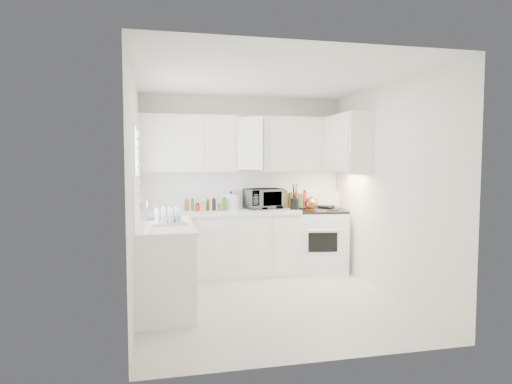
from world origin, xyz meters
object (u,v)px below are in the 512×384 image
object	(u,v)px
stove	(319,232)
tea_kettle	(311,203)
rice_cooker	(231,200)
dish_rack	(167,215)
utensil_crock	(294,196)
microwave	(264,196)

from	to	relation	value
stove	tea_kettle	bearing A→B (deg)	-128.81
stove	tea_kettle	world-z (taller)	stove
rice_cooker	dish_rack	distance (m)	1.66
stove	utensil_crock	world-z (taller)	utensil_crock
dish_rack	tea_kettle	bearing A→B (deg)	16.44
dish_rack	utensil_crock	bearing A→B (deg)	20.64
utensil_crock	rice_cooker	bearing A→B (deg)	163.88
stove	rice_cooker	bearing A→B (deg)	-177.32
rice_cooker	utensil_crock	xyz separation A→B (m)	(0.89, -0.26, 0.06)
tea_kettle	dish_rack	size ratio (longest dim) A/B	0.62
dish_rack	stove	bearing A→B (deg)	17.83
stove	microwave	xyz separation A→B (m)	(-0.81, 0.15, 0.53)
microwave	rice_cooker	size ratio (longest dim) A/B	2.01
stove	utensil_crock	size ratio (longest dim) A/B	3.07
tea_kettle	microwave	size ratio (longest dim) A/B	0.44
stove	microwave	size ratio (longest dim) A/B	2.23
tea_kettle	microwave	distance (m)	0.71
stove	microwave	world-z (taller)	microwave
dish_rack	rice_cooker	bearing A→B (deg)	44.67
microwave	rice_cooker	xyz separation A→B (m)	(-0.49, 0.00, -0.05)
microwave	dish_rack	bearing A→B (deg)	-150.44
utensil_crock	microwave	bearing A→B (deg)	147.39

